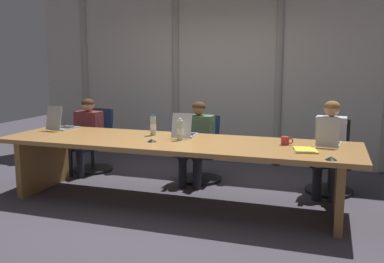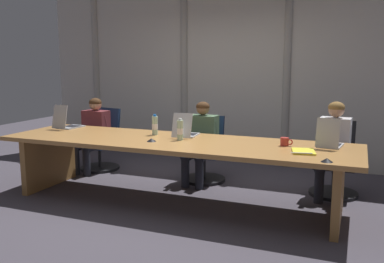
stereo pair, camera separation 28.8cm
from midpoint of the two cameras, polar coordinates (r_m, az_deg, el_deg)
The scene contains 18 objects.
ground_plane at distance 5.07m, azimuth -4.02°, elevation -9.60°, with size 13.63×13.63×0.00m, color #47424C.
conference_table at distance 4.90m, azimuth -4.11°, elevation -2.83°, with size 4.17×1.14×0.75m.
curtain_backdrop at distance 6.96m, azimuth 3.10°, elevation 8.99°, with size 6.82×0.17×3.20m.
laptop_left_end at distance 5.95m, azimuth -18.65°, elevation 0.85°, with size 0.27×0.43×0.33m.
laptop_left_mid at distance 5.10m, azimuth -2.62°, elevation -0.07°, with size 0.27×0.43×0.30m.
laptop_center at distance 4.75m, azimuth 16.49°, elevation -1.12°, with size 0.28×0.41×0.33m.
office_chair_left_end at distance 6.66m, azimuth -14.34°, elevation -2.19°, with size 0.60×0.61×0.94m.
office_chair_left_mid at distance 5.92m, azimuth -0.15°, elevation -3.44°, with size 0.60×0.60×0.90m.
office_chair_center at distance 5.63m, azimuth 16.90°, elevation -4.48°, with size 0.60×0.60×0.92m.
person_left_end at distance 6.50m, azimuth -15.50°, elevation 0.02°, with size 0.42×0.56×1.11m.
person_left_mid at distance 5.72m, azimuth -0.77°, elevation -0.87°, with size 0.42×0.55×1.12m.
person_center at distance 5.41m, azimuth 16.78°, elevation -1.51°, with size 0.40×0.56×1.18m.
water_bottle_primary at distance 4.87m, azimuth -3.32°, elevation 0.16°, with size 0.07×0.07×0.26m.
water_bottle_secondary at distance 5.23m, azimuth -6.89°, elevation 0.76°, with size 0.07×0.07×0.26m.
coffee_mug_near at distance 4.69m, azimuth 10.87°, elevation -1.24°, with size 0.13×0.09×0.09m.
conference_mic_left_side at distance 4.81m, azimuth -7.19°, elevation -1.21°, with size 0.11×0.11×0.04m, color black.
conference_mic_middle at distance 4.06m, azimuth 16.47°, elevation -3.51°, with size 0.11×0.11×0.04m, color black.
spiral_notepad at distance 4.42m, azimuth 13.37°, elevation -2.48°, with size 0.28×0.34×0.03m.
Camera 1 is at (1.71, -4.47, 1.65)m, focal length 39.23 mm.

